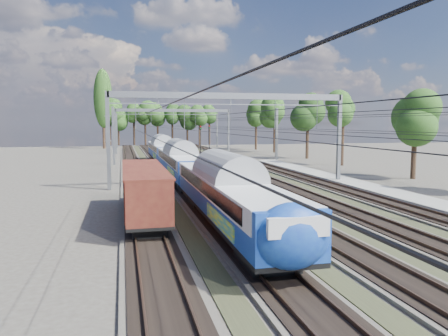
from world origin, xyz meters
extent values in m
cube|color=#47423A|center=(-9.00, 45.00, 0.07)|extent=(3.00, 130.00, 0.15)
cube|color=black|center=(-9.00, 45.00, 0.17)|extent=(2.50, 130.00, 0.06)
cube|color=#473326|center=(-9.72, 45.00, 0.27)|extent=(0.08, 130.00, 0.14)
cube|color=#473326|center=(-8.28, 45.00, 0.27)|extent=(0.08, 130.00, 0.14)
cube|color=#47423A|center=(-4.50, 45.00, 0.07)|extent=(3.00, 130.00, 0.15)
cube|color=black|center=(-4.50, 45.00, 0.17)|extent=(2.50, 130.00, 0.06)
cube|color=#473326|center=(-5.22, 45.00, 0.27)|extent=(0.08, 130.00, 0.14)
cube|color=#473326|center=(-3.78, 45.00, 0.27)|extent=(0.08, 130.00, 0.14)
cube|color=#47423A|center=(0.00, 45.00, 0.07)|extent=(3.00, 130.00, 0.15)
cube|color=black|center=(0.00, 45.00, 0.17)|extent=(2.50, 130.00, 0.06)
cube|color=#473326|center=(-0.72, 45.00, 0.27)|extent=(0.08, 130.00, 0.14)
cube|color=#473326|center=(0.72, 45.00, 0.27)|extent=(0.08, 130.00, 0.14)
cube|color=#47423A|center=(4.50, 45.00, 0.07)|extent=(3.00, 130.00, 0.15)
cube|color=black|center=(4.50, 45.00, 0.17)|extent=(2.50, 130.00, 0.06)
cube|color=#473326|center=(3.78, 45.00, 0.27)|extent=(0.08, 130.00, 0.14)
cube|color=#473326|center=(5.22, 45.00, 0.27)|extent=(0.08, 130.00, 0.14)
cube|color=#47423A|center=(9.00, 45.00, 0.07)|extent=(3.00, 130.00, 0.15)
cube|color=black|center=(9.00, 45.00, 0.17)|extent=(2.50, 130.00, 0.06)
cube|color=#473326|center=(8.28, 45.00, 0.27)|extent=(0.08, 130.00, 0.14)
cube|color=#473326|center=(9.72, 45.00, 0.27)|extent=(0.08, 130.00, 0.14)
cube|color=#313120|center=(-6.75, 45.00, 0.03)|extent=(1.10, 130.00, 0.05)
cube|color=#313120|center=(-2.25, 45.00, 0.03)|extent=(1.10, 130.00, 0.05)
cube|color=#313120|center=(2.25, 45.00, 0.03)|extent=(1.10, 130.00, 0.05)
cube|color=#313120|center=(6.75, 45.00, 0.03)|extent=(1.10, 130.00, 0.05)
cube|color=gray|center=(12.00, 20.00, 0.15)|extent=(3.00, 70.00, 0.30)
cube|color=slate|center=(-11.50, 30.00, 4.50)|extent=(0.35, 0.35, 9.00)
cube|color=slate|center=(11.50, 30.00, 4.50)|extent=(0.35, 0.35, 9.00)
cube|color=slate|center=(0.00, 30.00, 8.70)|extent=(23.00, 0.35, 0.60)
cube|color=slate|center=(-11.50, 78.00, 4.50)|extent=(0.35, 0.35, 9.00)
cube|color=slate|center=(11.50, 78.00, 4.50)|extent=(0.35, 0.35, 9.00)
cube|color=slate|center=(0.00, 78.00, 8.70)|extent=(23.00, 0.35, 0.60)
cube|color=slate|center=(-11.50, 55.00, 4.25)|extent=(0.35, 0.35, 8.50)
cube|color=slate|center=(-11.50, 100.00, 4.25)|extent=(0.35, 0.35, 8.50)
cube|color=slate|center=(13.80, 55.00, 4.25)|extent=(0.35, 0.35, 8.50)
cube|color=slate|center=(13.80, 100.00, 4.25)|extent=(0.35, 0.35, 8.50)
cylinder|color=black|center=(-9.00, 45.00, 5.50)|extent=(0.03, 130.00, 0.03)
cylinder|color=black|center=(-9.00, 45.00, 6.60)|extent=(0.03, 130.00, 0.03)
cylinder|color=black|center=(-4.50, 45.00, 5.50)|extent=(0.03, 130.00, 0.03)
cylinder|color=black|center=(-4.50, 45.00, 6.60)|extent=(0.03, 130.00, 0.03)
cylinder|color=black|center=(0.00, 45.00, 5.50)|extent=(0.03, 130.00, 0.03)
cylinder|color=black|center=(0.00, 45.00, 6.60)|extent=(0.03, 130.00, 0.03)
cylinder|color=black|center=(4.50, 45.00, 5.50)|extent=(0.03, 130.00, 0.03)
cylinder|color=black|center=(4.50, 45.00, 6.60)|extent=(0.03, 130.00, 0.03)
cylinder|color=black|center=(9.00, 45.00, 5.50)|extent=(0.03, 130.00, 0.03)
cylinder|color=black|center=(9.00, 45.00, 6.60)|extent=(0.03, 130.00, 0.03)
cylinder|color=black|center=(-13.47, 113.36, 3.70)|extent=(0.56, 0.56, 7.41)
sphere|color=#213B15|center=(-13.47, 113.36, 9.63)|extent=(5.37, 5.37, 5.37)
cylinder|color=black|center=(-9.66, 113.01, 3.23)|extent=(0.56, 0.56, 6.45)
sphere|color=#213B15|center=(-9.66, 113.01, 8.39)|extent=(4.33, 4.33, 4.33)
cylinder|color=black|center=(-6.77, 110.47, 3.68)|extent=(0.56, 0.56, 7.35)
sphere|color=#213B15|center=(-6.77, 110.47, 9.56)|extent=(5.41, 5.41, 5.41)
cylinder|color=black|center=(-2.47, 111.18, 2.75)|extent=(0.56, 0.56, 5.51)
sphere|color=#213B15|center=(-2.47, 111.18, 7.16)|extent=(5.23, 5.23, 5.23)
cylinder|color=black|center=(-0.21, 111.98, 3.59)|extent=(0.56, 0.56, 7.18)
sphere|color=#213B15|center=(-0.21, 111.98, 9.33)|extent=(4.85, 4.85, 4.85)
cylinder|color=black|center=(4.10, 112.87, 3.40)|extent=(0.56, 0.56, 6.80)
sphere|color=#213B15|center=(4.10, 112.87, 8.84)|extent=(5.29, 5.29, 5.29)
cylinder|color=black|center=(8.32, 110.86, 2.95)|extent=(0.56, 0.56, 5.91)
sphere|color=#213B15|center=(8.32, 110.86, 7.68)|extent=(4.32, 4.32, 4.32)
cylinder|color=black|center=(11.04, 113.66, 3.64)|extent=(0.56, 0.56, 7.28)
sphere|color=#213B15|center=(11.04, 113.66, 9.47)|extent=(4.24, 4.24, 4.24)
cylinder|color=black|center=(14.84, 111.01, 3.09)|extent=(0.56, 0.56, 6.19)
sphere|color=#213B15|center=(14.84, 111.01, 8.05)|extent=(4.14, 4.14, 4.14)
cylinder|color=black|center=(20.15, 33.95, 2.56)|extent=(0.56, 0.56, 5.12)
sphere|color=#213B15|center=(20.15, 33.95, 6.66)|extent=(4.43, 4.43, 4.43)
cylinder|color=black|center=(20.74, 47.01, 3.01)|extent=(0.56, 0.56, 6.02)
sphere|color=#213B15|center=(20.74, 47.01, 7.83)|extent=(4.00, 4.00, 4.00)
cylinder|color=black|center=(19.93, 60.88, 2.62)|extent=(0.56, 0.56, 5.24)
sphere|color=#213B15|center=(19.93, 60.88, 6.82)|extent=(3.32, 3.32, 3.32)
cylinder|color=black|center=(21.09, 72.48, 2.61)|extent=(0.56, 0.56, 5.21)
sphere|color=#213B15|center=(21.09, 72.48, 6.78)|extent=(4.47, 4.47, 4.47)
cylinder|color=black|center=(21.27, 86.02, 3.06)|extent=(0.56, 0.56, 6.12)
sphere|color=#213B15|center=(21.27, 86.02, 7.96)|extent=(4.30, 4.30, 4.30)
cylinder|color=black|center=(-14.50, 98.00, 8.00)|extent=(0.70, 0.70, 16.00)
ellipsoid|color=#2A4918|center=(-14.50, 98.00, 12.00)|extent=(4.40, 4.40, 14.08)
cube|color=black|center=(-4.50, 5.86, 0.56)|extent=(2.02, 3.03, 0.81)
cube|color=black|center=(-4.50, 20.00, 0.56)|extent=(2.02, 3.03, 0.81)
cube|color=#112F9C|center=(-4.50, 12.93, 2.07)|extent=(2.83, 20.20, 1.92)
cube|color=silver|center=(-4.50, 12.93, 2.58)|extent=(2.91, 19.39, 0.96)
cube|color=black|center=(-3.04, 12.93, 2.58)|extent=(0.04, 17.17, 0.71)
cube|color=#F4F70D|center=(-4.50, 8.48, 1.57)|extent=(2.93, 5.66, 0.71)
cylinder|color=#949699|center=(-4.50, 12.93, 3.03)|extent=(2.87, 20.20, 2.87)
cube|color=black|center=(-4.50, 26.66, 0.56)|extent=(2.02, 3.03, 0.81)
cube|color=black|center=(-4.50, 40.80, 0.56)|extent=(2.02, 3.03, 0.81)
cube|color=#112F9C|center=(-4.50, 33.73, 2.07)|extent=(2.83, 20.20, 1.92)
cube|color=silver|center=(-4.50, 33.73, 2.58)|extent=(2.91, 19.39, 0.96)
cube|color=black|center=(-3.04, 33.73, 2.58)|extent=(0.04, 17.17, 0.71)
cube|color=#F4F70D|center=(-4.50, 29.28, 1.57)|extent=(2.93, 5.66, 0.71)
cylinder|color=#949699|center=(-4.50, 33.73, 3.03)|extent=(2.87, 20.20, 2.87)
cube|color=black|center=(-4.50, 47.46, 0.56)|extent=(2.02, 3.03, 0.81)
cube|color=black|center=(-4.50, 61.60, 0.56)|extent=(2.02, 3.03, 0.81)
cube|color=#112F9C|center=(-4.50, 54.53, 2.07)|extent=(2.83, 20.20, 1.92)
cube|color=silver|center=(-4.50, 54.53, 2.58)|extent=(2.91, 19.39, 0.96)
cube|color=black|center=(-3.04, 54.53, 2.58)|extent=(0.04, 17.17, 0.71)
cube|color=#F4F70D|center=(-4.50, 50.08, 1.57)|extent=(2.93, 5.66, 0.71)
cylinder|color=#949699|center=(-4.50, 54.53, 3.03)|extent=(2.87, 20.20, 2.87)
ellipsoid|color=#112F9C|center=(-4.50, 3.03, 2.12)|extent=(2.87, 1.58, 2.44)
cube|color=black|center=(-9.00, 12.18, 0.44)|extent=(1.78, 2.31, 0.62)
cube|color=black|center=(-9.00, 20.88, 0.44)|extent=(1.78, 2.31, 0.62)
cube|color=black|center=(-9.00, 16.53, 0.84)|extent=(2.40, 12.43, 0.18)
cube|color=#4C1814|center=(-9.00, 16.53, 2.09)|extent=(2.40, 12.43, 2.31)
cube|color=#4C1814|center=(-9.00, 16.53, 3.28)|extent=(2.57, 12.43, 0.11)
imported|color=black|center=(2.16, 87.71, 0.81)|extent=(0.54, 0.68, 1.61)
cylinder|color=black|center=(3.72, 67.58, 2.49)|extent=(0.14, 0.14, 4.97)
cube|color=black|center=(3.72, 67.58, 5.32)|extent=(0.40, 0.33, 0.70)
sphere|color=red|center=(3.72, 67.45, 5.52)|extent=(0.16, 0.16, 0.16)
sphere|color=#0C9919|center=(3.72, 67.45, 5.17)|extent=(0.16, 0.16, 0.16)
cylinder|color=black|center=(7.62, 79.17, 2.47)|extent=(0.14, 0.14, 4.95)
cube|color=black|center=(7.62, 79.17, 5.30)|extent=(0.35, 0.23, 0.69)
sphere|color=red|center=(7.62, 79.04, 5.49)|extent=(0.16, 0.16, 0.16)
sphere|color=#0C9919|center=(7.62, 79.04, 5.15)|extent=(0.16, 0.16, 0.16)
camera|label=1|loc=(-10.26, -11.08, 6.08)|focal=35.00mm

